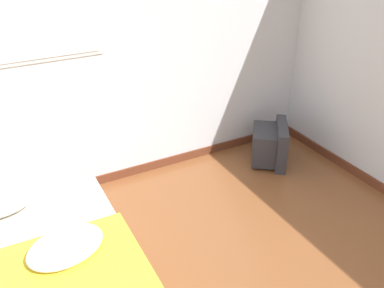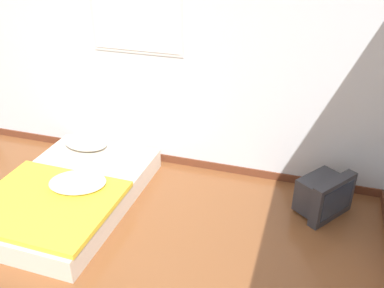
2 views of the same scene
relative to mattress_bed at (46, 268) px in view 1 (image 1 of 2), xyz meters
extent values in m
cube|color=silver|center=(0.44, 1.09, 1.16)|extent=(7.61, 0.06, 2.60)
cube|color=brown|center=(0.44, 1.05, -0.09)|extent=(7.61, 0.02, 0.09)
cube|color=silver|center=(0.38, 1.05, 1.60)|extent=(1.01, 0.01, 0.90)
cube|color=white|center=(0.38, 1.05, 1.60)|extent=(0.94, 0.01, 0.83)
cube|color=beige|center=(0.00, 0.01, -0.03)|extent=(1.26, 1.89, 0.22)
ellipsoid|color=silver|center=(0.16, -0.04, 0.17)|extent=(0.65, 0.55, 0.11)
cube|color=#333338|center=(2.39, 0.65, 0.06)|extent=(0.45, 0.50, 0.34)
cube|color=#333338|center=(2.53, 0.55, 0.07)|extent=(0.40, 0.50, 0.43)
cube|color=#283342|center=(2.57, 0.52, 0.09)|extent=(0.26, 0.36, 0.31)
camera|label=1|loc=(-0.14, -2.44, 2.23)|focal=40.00mm
camera|label=2|loc=(2.23, -2.99, 2.50)|focal=40.00mm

